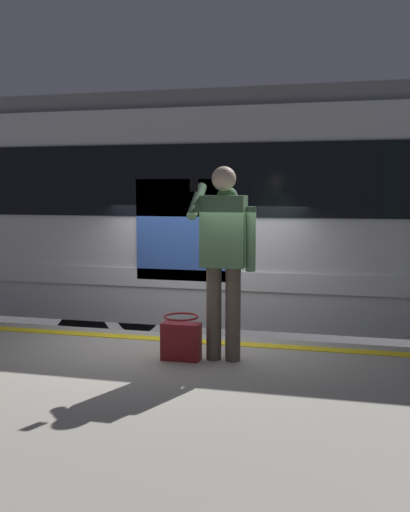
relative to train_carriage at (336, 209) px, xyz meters
The scene contains 8 objects.
ground_plane 3.74m from the train_carriage, 56.81° to the left, with size 26.85×26.85×0.00m, color #3D3D3F.
platform 4.98m from the train_carriage, 70.36° to the left, with size 17.90×3.95×1.13m, color #9E998E.
safety_line 3.36m from the train_carriage, 59.86° to the left, with size 17.54×0.16×0.01m, color yellow.
track_rail_near 2.91m from the train_carriage, 24.59° to the left, with size 23.27×0.08×0.16m, color slate.
track_rail_far 2.91m from the train_carriage, 24.99° to the right, with size 23.27×0.08×0.16m, color slate.
train_carriage is the anchor object (origin of this frame).
passenger 3.37m from the train_carriage, 74.11° to the left, with size 0.57×0.55×1.78m.
handbag 3.75m from the train_carriage, 68.66° to the left, with size 0.36×0.33×0.42m.
Camera 1 is at (-1.73, 6.00, 2.70)m, focal length 40.69 mm.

